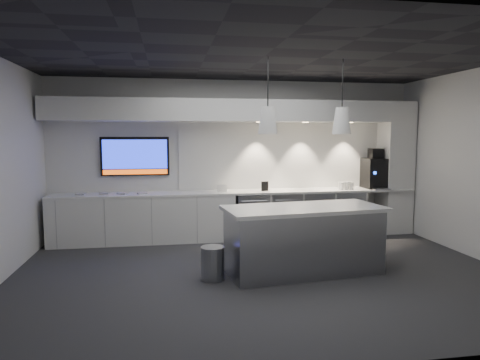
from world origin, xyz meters
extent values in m
plane|color=#2B2B2E|center=(0.00, 0.00, 0.00)|extent=(7.00, 7.00, 0.00)
plane|color=black|center=(0.00, 0.00, 3.00)|extent=(7.00, 7.00, 0.00)
plane|color=silver|center=(0.00, 2.50, 1.50)|extent=(7.00, 0.00, 7.00)
plane|color=silver|center=(0.00, -2.50, 1.50)|extent=(7.00, 0.00, 7.00)
cube|color=silver|center=(0.00, 2.17, 0.88)|extent=(6.80, 0.65, 0.04)
cube|color=silver|center=(-1.75, 2.17, 0.43)|extent=(3.30, 0.63, 0.86)
cube|color=gray|center=(0.25, 2.17, 0.42)|extent=(0.60, 0.61, 0.85)
cube|color=gray|center=(0.88, 2.17, 0.42)|extent=(0.60, 0.61, 0.85)
cube|color=gray|center=(1.51, 2.17, 0.42)|extent=(0.60, 0.61, 0.85)
cube|color=gray|center=(2.14, 2.17, 0.42)|extent=(0.60, 0.61, 0.85)
cube|color=silver|center=(1.20, 2.48, 1.55)|extent=(4.60, 0.03, 1.30)
cube|color=silver|center=(0.00, 2.20, 2.40)|extent=(6.90, 0.60, 0.40)
cube|color=silver|center=(3.20, 2.20, 1.30)|extent=(0.55, 0.55, 2.60)
cube|color=black|center=(-1.90, 2.45, 1.56)|extent=(1.25, 0.06, 0.72)
cube|color=#1528CD|center=(-1.90, 2.42, 1.60)|extent=(1.17, 0.00, 0.54)
cube|color=#DB4D0C|center=(-1.90, 2.42, 1.27)|extent=(1.17, 0.00, 0.09)
cube|color=gray|center=(0.58, 0.00, 0.45)|extent=(2.21, 1.09, 0.89)
cube|color=silver|center=(0.58, 0.00, 0.92)|extent=(2.33, 1.21, 0.05)
cylinder|color=gray|center=(-0.72, -0.10, 0.23)|extent=(0.34, 0.34, 0.45)
cube|color=black|center=(2.77, 2.20, 1.20)|extent=(0.45, 0.50, 0.59)
cube|color=black|center=(2.77, 2.20, 1.59)|extent=(0.25, 0.25, 0.19)
cube|color=gray|center=(2.77, 1.94, 0.92)|extent=(0.33, 0.21, 0.03)
cube|color=black|center=(0.50, 2.12, 0.99)|extent=(0.14, 0.05, 0.18)
cube|color=silver|center=(-0.32, 2.08, 0.97)|extent=(0.18, 0.03, 0.14)
cube|color=#9F9F9F|center=(-2.84, 2.15, 0.91)|extent=(0.17, 0.17, 0.02)
cube|color=#9F9F9F|center=(-2.43, 2.16, 0.91)|extent=(0.17, 0.17, 0.02)
cube|color=#9F9F9F|center=(-2.11, 2.12, 0.91)|extent=(0.20, 0.20, 0.02)
cube|color=#9F9F9F|center=(-1.77, 2.09, 0.91)|extent=(0.20, 0.20, 0.02)
cone|color=silver|center=(0.05, 0.00, 2.15)|extent=(0.26, 0.26, 0.37)
cylinder|color=black|center=(0.05, 0.00, 2.69)|extent=(0.02, 0.02, 0.70)
cone|color=silver|center=(1.11, 0.00, 2.15)|extent=(0.26, 0.26, 0.37)
cylinder|color=black|center=(1.11, 0.00, 2.69)|extent=(0.02, 0.02, 0.70)
camera|label=1|loc=(-1.29, -5.72, 1.95)|focal=32.00mm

